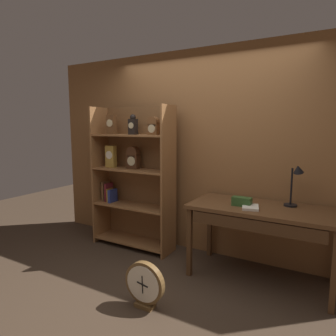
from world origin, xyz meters
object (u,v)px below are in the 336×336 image
desk_lamp (295,181)px  toolbox_small (242,202)px  bookshelf (133,176)px  round_clock_large (145,284)px  workbench (261,215)px  open_repair_manual (250,207)px

desk_lamp → toolbox_small: desk_lamp is taller
bookshelf → desk_lamp: size_ratio=4.12×
toolbox_small → round_clock_large: toolbox_small is taller
workbench → desk_lamp: desk_lamp is taller
bookshelf → toolbox_small: bearing=-6.3°
workbench → desk_lamp: 0.49m
workbench → toolbox_small: toolbox_small is taller
workbench → toolbox_small: size_ratio=7.44×
toolbox_small → desk_lamp: bearing=23.7°
workbench → round_clock_large: bearing=-128.1°
round_clock_large → toolbox_small: bearing=58.3°
toolbox_small → open_repair_manual: bearing=-26.4°
toolbox_small → open_repair_manual: (0.11, -0.05, -0.03)m
workbench → toolbox_small: 0.24m
workbench → round_clock_large: workbench is taller
workbench → bookshelf: bearing=175.9°
desk_lamp → toolbox_small: 0.58m
bookshelf → workbench: bookshelf is taller
toolbox_small → open_repair_manual: 0.12m
bookshelf → round_clock_large: 1.66m
open_repair_manual → round_clock_large: bearing=-142.3°
desk_lamp → round_clock_large: (-1.08, -1.18, -0.86)m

